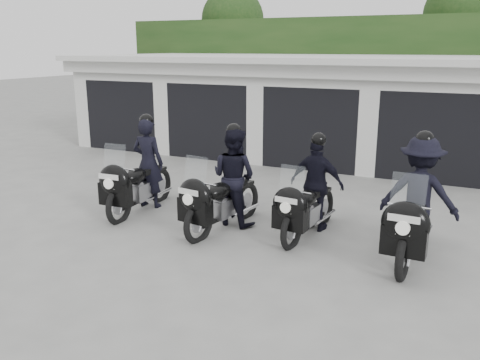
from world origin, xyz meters
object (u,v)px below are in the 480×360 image
at_px(police_bike_b, 228,183).
at_px(police_bike_c, 313,191).
at_px(police_bike_d, 417,203).
at_px(police_bike_a, 140,173).

distance_m(police_bike_b, police_bike_c, 1.54).
bearing_deg(police_bike_b, police_bike_c, 22.37).
height_order(police_bike_b, police_bike_d, police_bike_d).
bearing_deg(police_bike_a, police_bike_b, -6.03).
distance_m(police_bike_b, police_bike_d, 3.28).
height_order(police_bike_b, police_bike_c, police_bike_b).
bearing_deg(police_bike_d, police_bike_c, 173.33).
bearing_deg(police_bike_d, police_bike_b, -176.29).
relative_size(police_bike_a, police_bike_c, 1.08).
xyz_separation_m(police_bike_c, police_bike_d, (1.79, -0.27, 0.09)).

